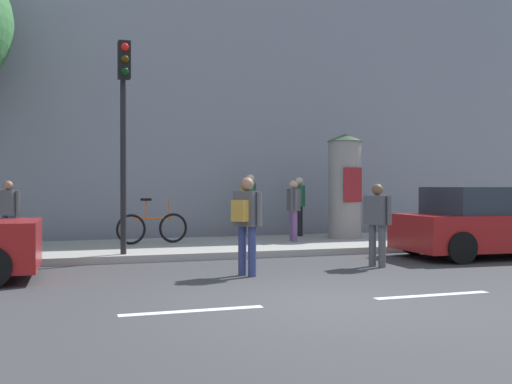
{
  "coord_description": "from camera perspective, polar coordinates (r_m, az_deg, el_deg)",
  "views": [
    {
      "loc": [
        -3.41,
        -7.44,
        1.53
      ],
      "look_at": [
        -0.22,
        2.0,
        1.44
      ],
      "focal_mm": 43.7,
      "sensor_mm": 36.0,
      "label": 1
    }
  ],
  "objects": [
    {
      "name": "pedestrian_in_dark_shirt",
      "position": [
        12.0,
        11.04,
        -2.4
      ],
      "size": [
        0.4,
        0.57,
        1.57
      ],
      "color": "#4C4C51",
      "rests_on": "ground_plane"
    },
    {
      "name": "ground_plane",
      "position": [
        8.33,
        5.93,
        -10.05
      ],
      "size": [
        80.0,
        80.0,
        0.0
      ],
      "primitive_type": "plane",
      "color": "#38383A"
    },
    {
      "name": "pedestrian_with_bag",
      "position": [
        16.74,
        -0.6,
        -0.7
      ],
      "size": [
        0.51,
        0.58,
        1.7
      ],
      "color": "#B78C33",
      "rests_on": "sidewalk_curb"
    },
    {
      "name": "pedestrian_in_light_jacket",
      "position": [
        14.36,
        -21.71,
        -1.53
      ],
      "size": [
        0.49,
        0.48,
        1.5
      ],
      "color": "navy",
      "rests_on": "sidewalk_curb"
    },
    {
      "name": "pedestrian_near_pole",
      "position": [
        10.57,
        -0.9,
        -2.33
      ],
      "size": [
        0.51,
        0.54,
        1.68
      ],
      "color": "navy",
      "rests_on": "ground_plane"
    },
    {
      "name": "parked_car_blue",
      "position": [
        14.42,
        20.96,
        -2.7
      ],
      "size": [
        4.33,
        2.16,
        1.51
      ],
      "color": "maroon",
      "rests_on": "ground_plane"
    },
    {
      "name": "poster_column",
      "position": [
        16.7,
        8.14,
        0.62
      ],
      "size": [
        0.96,
        0.96,
        2.77
      ],
      "color": "gray",
      "rests_on": "sidewalk_curb"
    },
    {
      "name": "lane_markings",
      "position": [
        8.33,
        5.93,
        -10.02
      ],
      "size": [
        25.8,
        0.16,
        0.01
      ],
      "color": "silver",
      "rests_on": "ground_plane"
    },
    {
      "name": "pedestrian_with_backpack",
      "position": [
        17.27,
        3.99,
        -0.9
      ],
      "size": [
        0.31,
        0.59,
        1.62
      ],
      "color": "black",
      "rests_on": "sidewalk_curb"
    },
    {
      "name": "bicycle_leaning",
      "position": [
        15.15,
        -9.46,
        -3.22
      ],
      "size": [
        1.76,
        0.34,
        1.09
      ],
      "color": "black",
      "rests_on": "sidewalk_curb"
    },
    {
      "name": "building_backdrop",
      "position": [
        20.0,
        -8.74,
        9.77
      ],
      "size": [
        36.0,
        5.0,
        9.48
      ],
      "primitive_type": "cube",
      "color": "gray",
      "rests_on": "ground_plane"
    },
    {
      "name": "sidewalk_curb",
      "position": [
        14.91,
        -5.38,
        -5.06
      ],
      "size": [
        36.0,
        4.0,
        0.15
      ],
      "primitive_type": "cube",
      "color": "#9E9B93",
      "rests_on": "ground_plane"
    },
    {
      "name": "traffic_light",
      "position": [
        12.86,
        -12.01,
        7.2
      ],
      "size": [
        0.24,
        0.45,
        4.27
      ],
      "color": "black",
      "rests_on": "sidewalk_curb"
    },
    {
      "name": "pedestrian_in_red_top",
      "position": [
        15.61,
        3.45,
        -1.25
      ],
      "size": [
        0.3,
        0.65,
        1.52
      ],
      "color": "#724C84",
      "rests_on": "sidewalk_curb"
    }
  ]
}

